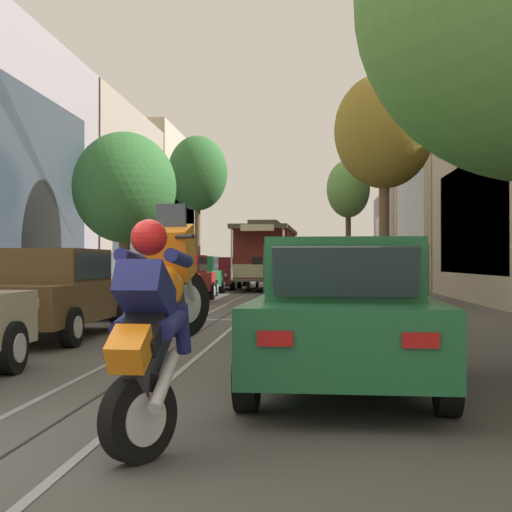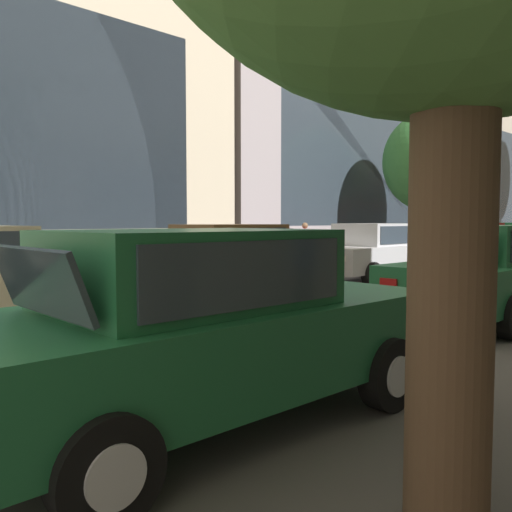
{
  "view_description": "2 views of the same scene",
  "coord_description": "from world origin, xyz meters",
  "views": [
    {
      "loc": [
        2.12,
        -4.98,
        1.35
      ],
      "look_at": [
        -0.05,
        23.47,
        1.59
      ],
      "focal_mm": 50.05,
      "sensor_mm": 36.0,
      "label": 1
    },
    {
      "loc": [
        5.84,
        -0.05,
        1.65
      ],
      "look_at": [
        -2.11,
        7.91,
        0.92
      ],
      "focal_mm": 37.71,
      "sensor_mm": 36.0,
      "label": 2
    }
  ],
  "objects": [
    {
      "name": "parked_car_red_fourth_left",
      "position": [
        -2.27,
        18.9,
        0.8
      ],
      "size": [
        2.02,
        4.37,
        1.58
      ],
      "color": "red",
      "rests_on": "ground"
    },
    {
      "name": "parked_car_brown_second_left",
      "position": [
        -2.48,
        7.38,
        0.8
      ],
      "size": [
        2.08,
        4.4,
        1.58
      ],
      "color": "brown",
      "rests_on": "ground"
    },
    {
      "name": "street_tree_kerb_left_second",
      "position": [
        -4.54,
        20.18,
        4.01
      ],
      "size": [
        3.7,
        3.81,
        6.02
      ],
      "color": "brown",
      "rests_on": "ground"
    },
    {
      "name": "parked_car_green_near_right",
      "position": [
        2.48,
        2.68,
        0.8
      ],
      "size": [
        2.11,
        4.41,
        1.58
      ],
      "color": "#1E6038",
      "rests_on": "ground"
    },
    {
      "name": "parked_car_green_second_right",
      "position": [
        2.27,
        8.97,
        0.8
      ],
      "size": [
        2.04,
        4.38,
        1.58
      ],
      "color": "#1E6038",
      "rests_on": "ground"
    },
    {
      "name": "parked_car_silver_mid_left",
      "position": [
        -2.36,
        12.72,
        0.8
      ],
      "size": [
        2.03,
        4.37,
        1.58
      ],
      "color": "#B7B7BC",
      "rests_on": "ground"
    },
    {
      "name": "pedestrian_crossing_far",
      "position": [
        -6.65,
        14.95,
        0.9
      ],
      "size": [
        0.55,
        0.42,
        1.6
      ],
      "color": "black",
      "rests_on": "ground"
    },
    {
      "name": "building_facade_left",
      "position": [
        -10.05,
        25.18,
        4.99
      ],
      "size": [
        5.95,
        57.19,
        10.92
      ],
      "color": "#BCAD93",
      "rests_on": "ground"
    }
  ]
}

